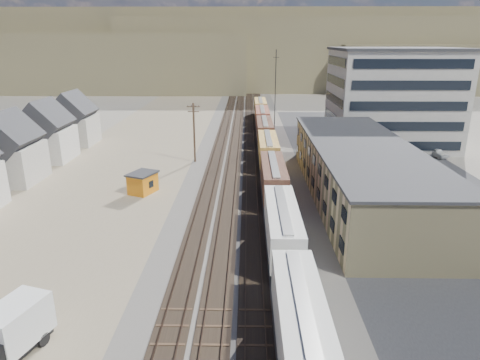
{
  "coord_description": "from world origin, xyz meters",
  "views": [
    {
      "loc": [
        0.36,
        -27.99,
        19.86
      ],
      "look_at": [
        -0.52,
        23.19,
        3.0
      ],
      "focal_mm": 32.0,
      "sensor_mm": 36.0,
      "label": 1
    }
  ],
  "objects_px": {
    "box_truck": "(7,335)",
    "maintenance_shed": "(143,183)",
    "parked_car_blue": "(395,167)",
    "utility_pole_north": "(194,131)",
    "freight_train": "(270,161)"
  },
  "relations": [
    {
      "from": "parked_car_blue",
      "to": "utility_pole_north",
      "type": "bearing_deg",
      "value": 125.3
    },
    {
      "from": "utility_pole_north",
      "to": "maintenance_shed",
      "type": "distance_m",
      "value": 16.78
    },
    {
      "from": "utility_pole_north",
      "to": "box_truck",
      "type": "distance_m",
      "value": 47.87
    },
    {
      "from": "utility_pole_north",
      "to": "parked_car_blue",
      "type": "height_order",
      "value": "utility_pole_north"
    },
    {
      "from": "freight_train",
      "to": "maintenance_shed",
      "type": "height_order",
      "value": "freight_train"
    },
    {
      "from": "freight_train",
      "to": "utility_pole_north",
      "type": "xyz_separation_m",
      "value": [
        -12.3,
        9.34,
        2.5
      ]
    },
    {
      "from": "parked_car_blue",
      "to": "box_truck",
      "type": "bearing_deg",
      "value": -178.56
    },
    {
      "from": "maintenance_shed",
      "to": "parked_car_blue",
      "type": "bearing_deg",
      "value": 15.8
    },
    {
      "from": "box_truck",
      "to": "maintenance_shed",
      "type": "xyz_separation_m",
      "value": [
        1.26,
        31.83,
        -0.32
      ]
    },
    {
      "from": "box_truck",
      "to": "freight_train",
      "type": "bearing_deg",
      "value": 63.64
    },
    {
      "from": "box_truck",
      "to": "maintenance_shed",
      "type": "height_order",
      "value": "box_truck"
    },
    {
      "from": "box_truck",
      "to": "maintenance_shed",
      "type": "distance_m",
      "value": 31.86
    },
    {
      "from": "maintenance_shed",
      "to": "parked_car_blue",
      "type": "xyz_separation_m",
      "value": [
        37.51,
        10.62,
        -0.78
      ]
    },
    {
      "from": "utility_pole_north",
      "to": "parked_car_blue",
      "type": "distance_m",
      "value": 32.95
    },
    {
      "from": "utility_pole_north",
      "to": "box_truck",
      "type": "bearing_deg",
      "value": -97.84
    }
  ]
}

